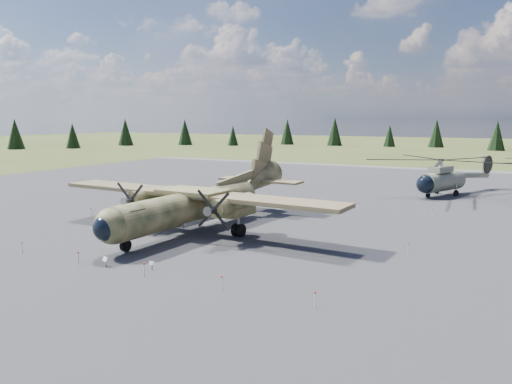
% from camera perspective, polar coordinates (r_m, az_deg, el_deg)
% --- Properties ---
extents(ground, '(500.00, 500.00, 0.00)m').
position_cam_1_polar(ground, '(46.01, -3.71, -4.54)').
color(ground, '#4E5726').
rests_on(ground, ground).
extents(apron, '(120.00, 120.00, 0.04)m').
position_cam_1_polar(apron, '(54.64, 1.71, -2.46)').
color(apron, slate).
rests_on(apron, ground).
extents(transport_plane, '(29.78, 27.02, 9.81)m').
position_cam_1_polar(transport_plane, '(46.61, -6.40, -0.88)').
color(transport_plane, '#3C4424').
rests_on(transport_plane, ground).
extents(helicopter_near, '(25.89, 25.89, 4.98)m').
position_cam_1_polar(helicopter_near, '(71.15, 20.58, 2.41)').
color(helicopter_near, gray).
rests_on(helicopter_near, ground).
extents(info_placard_left, '(0.50, 0.31, 0.74)m').
position_cam_1_polar(info_placard_left, '(36.69, -16.84, -7.47)').
color(info_placard_left, gray).
rests_on(info_placard_left, ground).
extents(info_placard_right, '(0.40, 0.21, 0.61)m').
position_cam_1_polar(info_placard_right, '(35.29, -11.84, -8.06)').
color(info_placard_right, gray).
rests_on(info_placard_right, ground).
extents(barrier_fence, '(33.12, 29.62, 0.85)m').
position_cam_1_polar(barrier_fence, '(46.07, -4.26, -3.88)').
color(barrier_fence, white).
rests_on(barrier_fence, ground).
extents(treeline, '(313.42, 312.95, 10.93)m').
position_cam_1_polar(treeline, '(42.99, 2.20, 1.02)').
color(treeline, black).
rests_on(treeline, ground).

